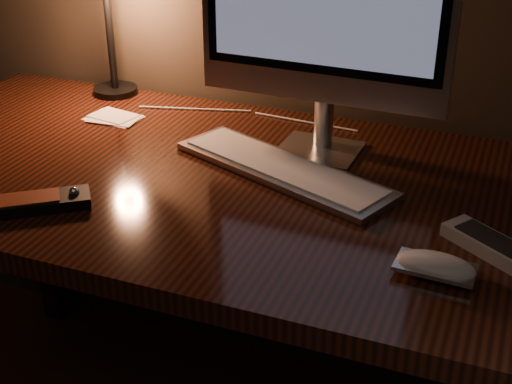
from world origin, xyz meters
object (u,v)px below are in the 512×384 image
(keyboard, at_px, (282,169))
(mouse, at_px, (435,268))
(media_remote, at_px, (40,202))
(tv_remote, at_px, (507,254))
(monitor, at_px, (325,1))
(desk, at_px, (253,221))

(keyboard, distance_m, mouse, 0.41)
(media_remote, distance_m, tv_remote, 0.78)
(media_remote, bearing_deg, tv_remote, -27.89)
(mouse, distance_m, media_remote, 0.68)
(monitor, distance_m, media_remote, 0.63)
(monitor, height_order, tv_remote, monitor)
(keyboard, relative_size, tv_remote, 2.17)
(desk, relative_size, media_remote, 9.17)
(desk, bearing_deg, tv_remote, -20.25)
(keyboard, height_order, mouse, mouse)
(keyboard, height_order, tv_remote, tv_remote)
(desk, height_order, monitor, monitor)
(mouse, xyz_separation_m, media_remote, (-0.68, -0.04, 0.00))
(desk, height_order, media_remote, media_remote)
(desk, xyz_separation_m, keyboard, (0.07, -0.01, 0.14))
(desk, relative_size, keyboard, 3.43)
(desk, relative_size, mouse, 13.45)
(monitor, distance_m, mouse, 0.55)
(keyboard, height_order, media_remote, media_remote)
(desk, xyz_separation_m, media_remote, (-0.28, -0.30, 0.14))
(mouse, bearing_deg, tv_remote, 42.38)
(keyboard, bearing_deg, mouse, -14.90)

